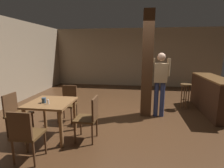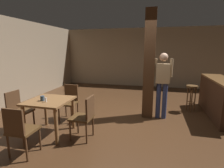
{
  "view_description": "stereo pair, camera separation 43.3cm",
  "coord_description": "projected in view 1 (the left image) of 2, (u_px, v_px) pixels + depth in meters",
  "views": [
    {
      "loc": [
        0.1,
        -4.26,
        1.82
      ],
      "look_at": [
        -0.5,
        -0.05,
        0.96
      ],
      "focal_mm": 28.0,
      "sensor_mm": 36.0,
      "label": 1
    },
    {
      "loc": [
        0.53,
        -4.17,
        1.82
      ],
      "look_at": [
        -0.5,
        -0.05,
        0.96
      ],
      "focal_mm": 28.0,
      "sensor_mm": 36.0,
      "label": 2
    }
  ],
  "objects": [
    {
      "name": "wall_back",
      "position": [
        135.0,
        58.0,
        8.59
      ],
      "size": [
        8.0,
        0.1,
        2.8
      ],
      "primitive_type": "cube",
      "color": "gray",
      "rests_on": "ground_plane"
    },
    {
      "name": "bar_stool_near",
      "position": [
        186.0,
        91.0,
        5.31
      ],
      "size": [
        0.32,
        0.32,
        0.78
      ],
      "color": "#4C3319",
      "rests_on": "ground_plane"
    },
    {
      "name": "chair_south",
      "position": [
        26.0,
        133.0,
        2.76
      ],
      "size": [
        0.42,
        0.42,
        0.89
      ],
      "color": "#4C3319",
      "rests_on": "ground_plane"
    },
    {
      "name": "salt_shaker",
      "position": [
        48.0,
        102.0,
        3.4
      ],
      "size": [
        0.03,
        0.03,
        0.09
      ],
      "primitive_type": "cylinder",
      "color": "silver",
      "rests_on": "dining_table"
    },
    {
      "name": "chair_north",
      "position": [
        68.0,
        101.0,
        4.43
      ],
      "size": [
        0.43,
        0.43,
        0.89
      ],
      "color": "#4C3319",
      "rests_on": "ground_plane"
    },
    {
      "name": "napkin_cup",
      "position": [
        44.0,
        100.0,
        3.47
      ],
      "size": [
        0.09,
        0.09,
        0.1
      ],
      "primitive_type": "cylinder",
      "color": "#33475B",
      "rests_on": "dining_table"
    },
    {
      "name": "bar_counter",
      "position": [
        209.0,
        95.0,
        5.02
      ],
      "size": [
        0.56,
        2.08,
        1.03
      ],
      "color": "brown",
      "rests_on": "ground_plane"
    },
    {
      "name": "dining_table",
      "position": [
        51.0,
        108.0,
        3.58
      ],
      "size": [
        0.86,
        0.86,
        0.76
      ],
      "color": "brown",
      "rests_on": "ground_plane"
    },
    {
      "name": "ground_plane",
      "position": [
        132.0,
        121.0,
        4.5
      ],
      "size": [
        10.8,
        10.8,
        0.0
      ],
      "primitive_type": "plane",
      "color": "#422816"
    },
    {
      "name": "chair_east",
      "position": [
        90.0,
        116.0,
        3.46
      ],
      "size": [
        0.43,
        0.43,
        0.89
      ],
      "color": "#4C3319",
      "rests_on": "ground_plane"
    },
    {
      "name": "pillar",
      "position": [
        147.0,
        65.0,
        4.64
      ],
      "size": [
        0.28,
        0.28,
        2.8
      ],
      "primitive_type": "cube",
      "color": "#422816",
      "rests_on": "ground_plane"
    },
    {
      "name": "chair_west",
      "position": [
        16.0,
        112.0,
        3.68
      ],
      "size": [
        0.44,
        0.44,
        0.89
      ],
      "color": "#4C3319",
      "rests_on": "ground_plane"
    },
    {
      "name": "standing_person",
      "position": [
        160.0,
        80.0,
        4.63
      ],
      "size": [
        0.47,
        0.22,
        1.72
      ],
      "color": "tan",
      "rests_on": "ground_plane"
    }
  ]
}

